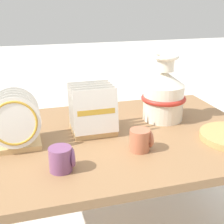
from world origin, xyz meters
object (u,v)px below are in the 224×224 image
object	(u,v)px
mug_plum_glaze	(62,159)
mug_terracotta_glaze	(141,140)
dish_rack_square_plates	(93,115)
dish_rack_round_plates	(15,125)
ceramic_vase	(164,94)

from	to	relation	value
mug_plum_glaze	mug_terracotta_glaze	size ratio (longest dim) A/B	1.00
dish_rack_square_plates	mug_plum_glaze	size ratio (longest dim) A/B	2.43
dish_rack_round_plates	mug_plum_glaze	xyz separation A→B (m)	(0.15, -0.24, -0.05)
dish_rack_round_plates	mug_terracotta_glaze	distance (m)	0.51
mug_plum_glaze	dish_rack_square_plates	bearing A→B (deg)	58.86
mug_terracotta_glaze	dish_rack_square_plates	bearing A→B (deg)	121.90
ceramic_vase	mug_plum_glaze	xyz separation A→B (m)	(-0.56, -0.36, -0.09)
dish_rack_round_plates	mug_plum_glaze	bearing A→B (deg)	-57.85
dish_rack_round_plates	dish_rack_square_plates	world-z (taller)	dish_rack_round_plates
ceramic_vase	mug_plum_glaze	world-z (taller)	ceramic_vase
ceramic_vase	mug_plum_glaze	distance (m)	0.67
mug_plum_glaze	mug_terracotta_glaze	xyz separation A→B (m)	(0.33, 0.07, 0.00)
dish_rack_round_plates	dish_rack_square_plates	size ratio (longest dim) A/B	1.05
dish_rack_square_plates	ceramic_vase	bearing A→B (deg)	8.81
ceramic_vase	dish_rack_square_plates	size ratio (longest dim) A/B	1.49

